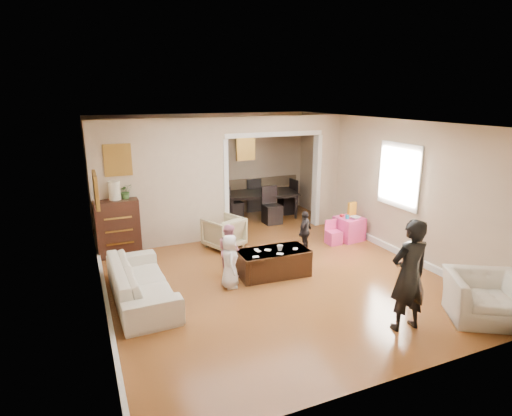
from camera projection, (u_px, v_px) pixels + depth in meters
name	position (u px, v px, depth m)	size (l,w,h in m)	color
floor	(260.00, 265.00, 7.70)	(7.00, 7.00, 0.00)	#9A5C27
partition_left	(162.00, 184.00, 8.43)	(2.75, 0.18, 2.60)	#BFAA8C
partition_right	(325.00, 171.00, 9.89)	(0.55, 0.18, 2.60)	#BFAA8C
partition_header	(273.00, 124.00, 9.07)	(2.22, 0.18, 0.35)	#BFAA8C
window_pane	(400.00, 176.00, 7.97)	(0.03, 0.95, 1.10)	white
framed_art_partition	(118.00, 160.00, 7.88)	(0.45, 0.03, 0.55)	brown
framed_art_sofa_wall	(96.00, 190.00, 5.66)	(0.03, 0.55, 0.40)	brown
framed_art_alcove	(246.00, 149.00, 10.72)	(0.45, 0.03, 0.55)	brown
sofa	(141.00, 282.00, 6.35)	(2.06, 0.80, 0.60)	beige
armchair_back	(224.00, 232.00, 8.55)	(0.68, 0.70, 0.64)	tan
armchair_front	(485.00, 297.00, 5.82)	(0.97, 0.85, 0.63)	beige
dresser	(118.00, 227.00, 8.10)	(0.81, 0.45, 1.11)	#361810
table_lamp	(115.00, 190.00, 7.91)	(0.22, 0.22, 0.36)	beige
potted_plant	(126.00, 191.00, 7.99)	(0.26, 0.23, 0.29)	#41692E
coffee_table	(273.00, 263.00, 7.26)	(1.21, 0.60, 0.45)	#341D10
coffee_cup	(280.00, 248.00, 7.18)	(0.10, 0.10, 0.09)	silver
play_table	(349.00, 229.00, 9.01)	(0.52, 0.52, 0.50)	#E43C88
cereal_box	(352.00, 209.00, 9.04)	(0.20, 0.07, 0.30)	yellow
cyan_cup	(347.00, 217.00, 8.85)	(0.08, 0.08, 0.08)	teal
toy_block	(342.00, 216.00, 9.00)	(0.08, 0.06, 0.05)	red
play_bowl	(355.00, 218.00, 8.85)	(0.20, 0.20, 0.05)	silver
dining_table	(261.00, 204.00, 10.71)	(1.80, 1.01, 0.63)	black
adult_person	(409.00, 275.00, 5.45)	(0.56, 0.37, 1.54)	black
child_kneel_a	(230.00, 261.00, 6.74)	(0.44, 0.28, 0.89)	silver
child_kneel_b	(229.00, 250.00, 7.19)	(0.45, 0.35, 0.92)	pink
child_toddler	(305.00, 232.00, 8.27)	(0.50, 0.21, 0.85)	black
craft_papers	(270.00, 252.00, 7.12)	(0.89, 0.47, 0.00)	white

